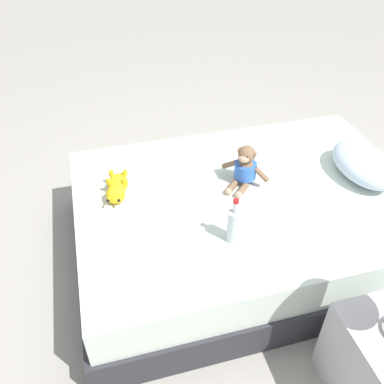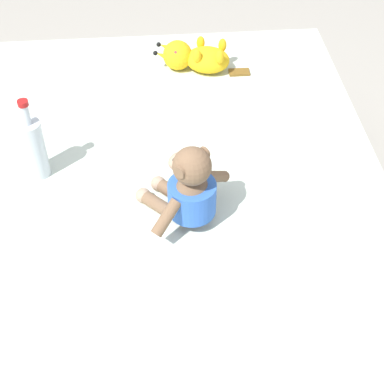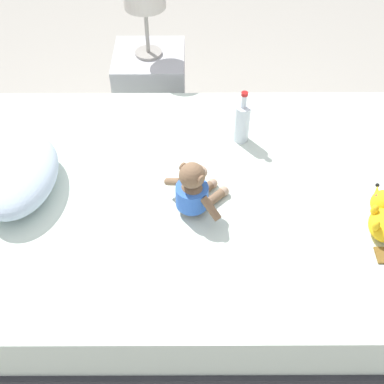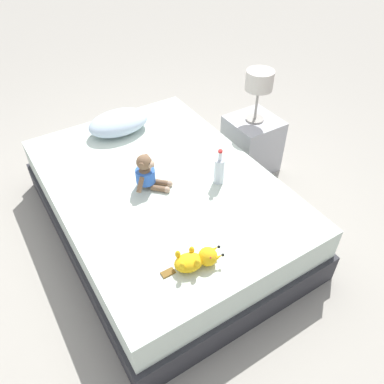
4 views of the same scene
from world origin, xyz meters
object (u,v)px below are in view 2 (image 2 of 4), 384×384
object	(u,v)px
bed	(156,271)
glass_bottle	(34,147)
plush_yellow_creature	(195,57)
plush_monkey	(189,191)

from	to	relation	value
bed	glass_bottle	distance (m)	0.48
plush_yellow_creature	glass_bottle	xyz separation A→B (m)	(0.48, 0.49, 0.05)
bed	plush_monkey	bearing A→B (deg)	179.72
bed	glass_bottle	size ratio (longest dim) A/B	7.79
glass_bottle	plush_monkey	bearing A→B (deg)	152.92
plush_yellow_creature	glass_bottle	size ratio (longest dim) A/B	1.31
bed	glass_bottle	world-z (taller)	glass_bottle
bed	glass_bottle	bearing A→B (deg)	-33.58
bed	glass_bottle	xyz separation A→B (m)	(0.31, -0.21, 0.31)
bed	plush_yellow_creature	bearing A→B (deg)	-103.77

